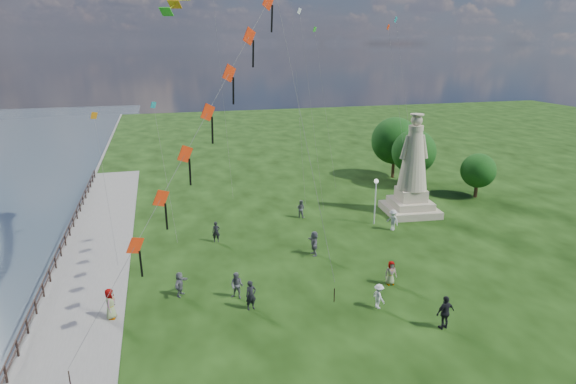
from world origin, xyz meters
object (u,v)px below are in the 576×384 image
object	(u,v)px
lamppost	(376,192)
person_2	(379,296)
person_0	(251,295)
person_4	(391,273)
statue	(412,177)
person_8	(393,220)
person_11	(314,243)
person_3	(445,312)
person_5	(180,284)
person_10	(110,305)
person_6	(216,232)
person_7	(301,209)
person_1	(237,286)

from	to	relation	value
lamppost	person_2	distance (m)	14.01
lamppost	person_0	size ratio (longest dim) A/B	2.22
person_4	lamppost	bearing A→B (deg)	74.19
statue	lamppost	distance (m)	4.68
person_4	person_8	world-z (taller)	person_8
person_8	person_11	size ratio (longest dim) A/B	0.97
lamppost	person_4	distance (m)	11.04
person_3	person_8	distance (m)	14.36
person_5	person_8	world-z (taller)	person_8
person_10	person_11	world-z (taller)	person_11
person_2	person_6	distance (m)	14.58
person_7	person_6	bearing A→B (deg)	64.94
lamppost	person_1	bearing A→B (deg)	-144.79
person_2	person_11	xyz separation A→B (m)	(-1.33, 7.99, 0.16)
statue	person_4	distance (m)	14.57
person_2	person_5	size ratio (longest dim) A/B	0.97
person_4	person_7	distance (m)	13.55
person_1	person_3	distance (m)	11.95
person_1	person_5	world-z (taller)	person_1
person_2	person_11	bearing A→B (deg)	-1.84
statue	person_2	size ratio (longest dim) A/B	5.98
person_6	person_11	xyz separation A→B (m)	(6.57, -4.27, 0.10)
person_5	person_7	distance (m)	15.86
statue	lamppost	bearing A→B (deg)	-152.49
statue	person_7	size ratio (longest dim) A/B	5.56
person_3	person_7	size ratio (longest dim) A/B	1.20
person_2	person_10	bearing A→B (deg)	68.34
person_6	person_7	bearing A→B (deg)	32.36
lamppost	person_3	bearing A→B (deg)	-101.23
person_1	person_4	xyz separation A→B (m)	(9.74, -0.80, -0.04)
person_7	statue	bearing A→B (deg)	-147.80
person_3	person_5	world-z (taller)	person_3
lamppost	person_11	distance (m)	8.58
person_1	lamppost	bearing A→B (deg)	65.57
person_3	person_11	xyz separation A→B (m)	(-3.84, 10.86, -0.05)
person_5	person_8	bearing A→B (deg)	-39.87
person_0	person_11	world-z (taller)	person_11
person_1	person_2	distance (m)	8.40
person_10	person_0	bearing A→B (deg)	-85.80
person_6	person_5	bearing A→B (deg)	-104.12
person_5	person_8	xyz separation A→B (m)	(17.48, 6.48, 0.11)
person_8	person_3	bearing A→B (deg)	-37.51
lamppost	person_10	distance (m)	22.86
lamppost	person_11	xyz separation A→B (m)	(-6.93, -4.68, -1.95)
person_3	person_5	distance (m)	15.43
person_8	person_0	bearing A→B (deg)	-77.74
person_7	person_10	xyz separation A→B (m)	(-14.90, -13.11, 0.08)
statue	person_4	bearing A→B (deg)	-117.78
person_5	person_4	bearing A→B (deg)	-69.05
statue	lamppost	xyz separation A→B (m)	(-4.32, -1.72, -0.53)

